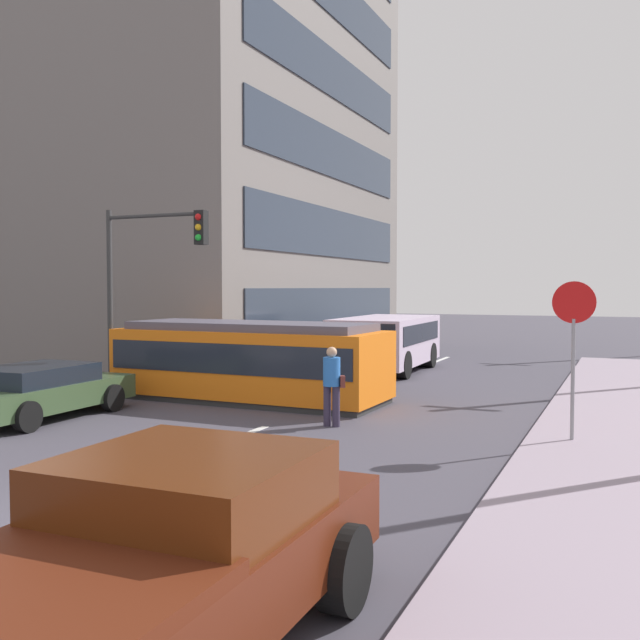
{
  "coord_description": "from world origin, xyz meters",
  "views": [
    {
      "loc": [
        6.93,
        -5.76,
        2.91
      ],
      "look_at": [
        0.56,
        8.75,
        2.18
      ],
      "focal_mm": 39.79,
      "sensor_mm": 36.0,
      "label": 1
    }
  ],
  "objects_px": {
    "streetcar_tram": "(250,360)",
    "pickup_truck_parked": "(151,567)",
    "pedestrian_crossing": "(332,381)",
    "traffic_light_mast": "(147,265)",
    "parked_sedan_mid": "(39,390)",
    "parked_sedan_far": "(234,358)",
    "city_bus": "(386,340)",
    "stop_sign": "(574,327)"
  },
  "relations": [
    {
      "from": "pickup_truck_parked",
      "to": "pedestrian_crossing",
      "type": "bearing_deg",
      "value": 104.51
    },
    {
      "from": "pickup_truck_parked",
      "to": "city_bus",
      "type": "bearing_deg",
      "value": 103.15
    },
    {
      "from": "streetcar_tram",
      "to": "parked_sedan_mid",
      "type": "relative_size",
      "value": 1.62
    },
    {
      "from": "streetcar_tram",
      "to": "pickup_truck_parked",
      "type": "bearing_deg",
      "value": -63.96
    },
    {
      "from": "parked_sedan_far",
      "to": "stop_sign",
      "type": "xyz_separation_m",
      "value": [
        10.84,
        -6.32,
        1.57
      ]
    },
    {
      "from": "streetcar_tram",
      "to": "stop_sign",
      "type": "bearing_deg",
      "value": -16.37
    },
    {
      "from": "pickup_truck_parked",
      "to": "stop_sign",
      "type": "relative_size",
      "value": 1.74
    },
    {
      "from": "pedestrian_crossing",
      "to": "pickup_truck_parked",
      "type": "relative_size",
      "value": 0.33
    },
    {
      "from": "city_bus",
      "to": "pedestrian_crossing",
      "type": "bearing_deg",
      "value": -78.15
    },
    {
      "from": "traffic_light_mast",
      "to": "parked_sedan_mid",
      "type": "bearing_deg",
      "value": -102.35
    },
    {
      "from": "parked_sedan_far",
      "to": "city_bus",
      "type": "bearing_deg",
      "value": 40.11
    },
    {
      "from": "streetcar_tram",
      "to": "city_bus",
      "type": "xyz_separation_m",
      "value": [
        1.23,
        7.38,
        0.03
      ]
    },
    {
      "from": "pedestrian_crossing",
      "to": "parked_sedan_mid",
      "type": "relative_size",
      "value": 0.38
    },
    {
      "from": "streetcar_tram",
      "to": "pickup_truck_parked",
      "type": "relative_size",
      "value": 1.42
    },
    {
      "from": "parked_sedan_mid",
      "to": "parked_sedan_far",
      "type": "xyz_separation_m",
      "value": [
        0.21,
        8.08,
        -0.0
      ]
    },
    {
      "from": "city_bus",
      "to": "streetcar_tram",
      "type": "bearing_deg",
      "value": -99.48
    },
    {
      "from": "stop_sign",
      "to": "pickup_truck_parked",
      "type": "bearing_deg",
      "value": -104.26
    },
    {
      "from": "pedestrian_crossing",
      "to": "parked_sedan_far",
      "type": "bearing_deg",
      "value": 134.09
    },
    {
      "from": "city_bus",
      "to": "pedestrian_crossing",
      "type": "xyz_separation_m",
      "value": [
        2.04,
        -9.7,
        -0.13
      ]
    },
    {
      "from": "pedestrian_crossing",
      "to": "parked_sedan_mid",
      "type": "height_order",
      "value": "pedestrian_crossing"
    },
    {
      "from": "traffic_light_mast",
      "to": "streetcar_tram",
      "type": "bearing_deg",
      "value": 24.55
    },
    {
      "from": "parked_sedan_far",
      "to": "traffic_light_mast",
      "type": "bearing_deg",
      "value": -84.87
    },
    {
      "from": "pickup_truck_parked",
      "to": "stop_sign",
      "type": "bearing_deg",
      "value": 75.74
    },
    {
      "from": "streetcar_tram",
      "to": "pickup_truck_parked",
      "type": "height_order",
      "value": "streetcar_tram"
    },
    {
      "from": "pedestrian_crossing",
      "to": "parked_sedan_far",
      "type": "xyz_separation_m",
      "value": [
        -6.09,
        6.29,
        -0.32
      ]
    },
    {
      "from": "traffic_light_mast",
      "to": "pedestrian_crossing",
      "type": "bearing_deg",
      "value": -12.43
    },
    {
      "from": "parked_sedan_far",
      "to": "streetcar_tram",
      "type": "bearing_deg",
      "value": -54.53
    },
    {
      "from": "city_bus",
      "to": "pedestrian_crossing",
      "type": "distance_m",
      "value": 9.91
    },
    {
      "from": "pedestrian_crossing",
      "to": "stop_sign",
      "type": "relative_size",
      "value": 0.58
    },
    {
      "from": "streetcar_tram",
      "to": "pedestrian_crossing",
      "type": "bearing_deg",
      "value": -35.44
    },
    {
      "from": "pedestrian_crossing",
      "to": "traffic_light_mast",
      "type": "distance_m",
      "value": 6.3
    },
    {
      "from": "streetcar_tram",
      "to": "pedestrian_crossing",
      "type": "xyz_separation_m",
      "value": [
        3.27,
        -2.33,
        -0.1
      ]
    },
    {
      "from": "streetcar_tram",
      "to": "city_bus",
      "type": "relative_size",
      "value": 1.27
    },
    {
      "from": "streetcar_tram",
      "to": "parked_sedan_far",
      "type": "relative_size",
      "value": 1.54
    },
    {
      "from": "city_bus",
      "to": "parked_sedan_mid",
      "type": "relative_size",
      "value": 1.27
    },
    {
      "from": "parked_sedan_far",
      "to": "traffic_light_mast",
      "type": "height_order",
      "value": "traffic_light_mast"
    },
    {
      "from": "city_bus",
      "to": "traffic_light_mast",
      "type": "distance_m",
      "value": 9.5
    },
    {
      "from": "city_bus",
      "to": "traffic_light_mast",
      "type": "bearing_deg",
      "value": -113.06
    },
    {
      "from": "streetcar_tram",
      "to": "parked_sedan_mid",
      "type": "bearing_deg",
      "value": -126.38
    },
    {
      "from": "streetcar_tram",
      "to": "parked_sedan_far",
      "type": "xyz_separation_m",
      "value": [
        -2.82,
        3.96,
        -0.42
      ]
    },
    {
      "from": "parked_sedan_far",
      "to": "parked_sedan_mid",
      "type": "bearing_deg",
      "value": -91.5
    },
    {
      "from": "stop_sign",
      "to": "streetcar_tram",
      "type": "bearing_deg",
      "value": 163.63
    }
  ]
}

